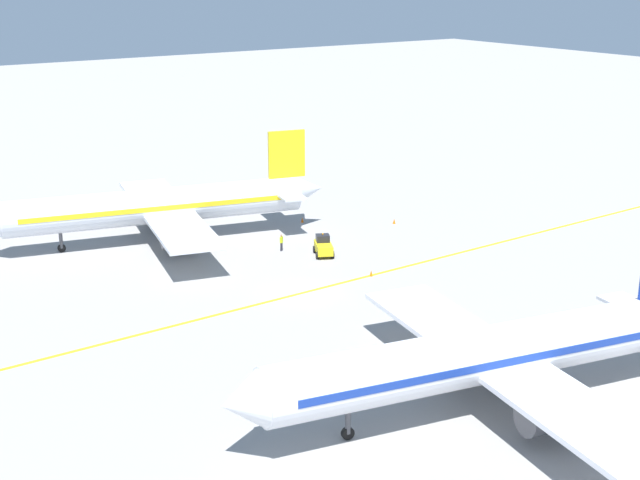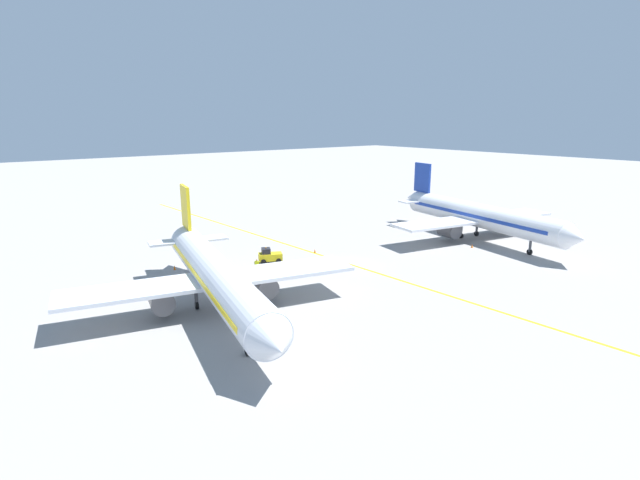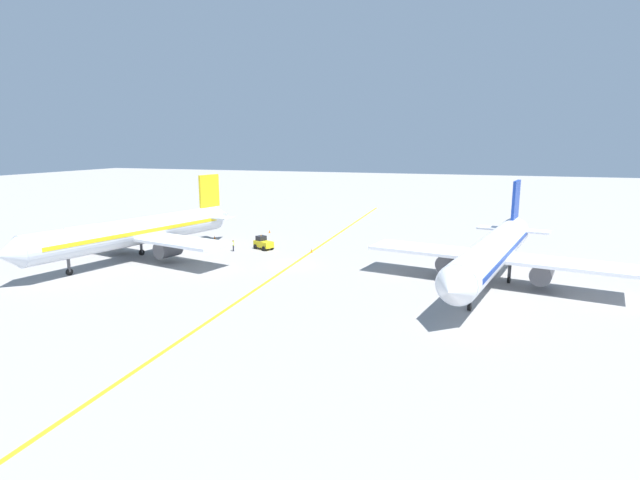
{
  "view_description": "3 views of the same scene",
  "coord_description": "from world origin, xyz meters",
  "px_view_note": "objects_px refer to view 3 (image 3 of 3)",
  "views": [
    {
      "loc": [
        -60.59,
        39.26,
        27.17
      ],
      "look_at": [
        3.83,
        -4.52,
        3.05
      ],
      "focal_mm": 50.0,
      "sensor_mm": 36.0,
      "label": 1
    },
    {
      "loc": [
        40.83,
        45.17,
        18.26
      ],
      "look_at": [
        5.23,
        -0.07,
        4.09
      ],
      "focal_mm": 28.0,
      "sensor_mm": 36.0,
      "label": 2
    },
    {
      "loc": [
        -23.44,
        57.82,
        15.37
      ],
      "look_at": [
        -4.43,
        1.99,
        3.89
      ],
      "focal_mm": 28.0,
      "sensor_mm": 36.0,
      "label": 3
    }
  ],
  "objects_px": {
    "traffic_cone_near_nose": "(311,251)",
    "traffic_cone_far_edge": "(215,237)",
    "traffic_cone_mid_apron": "(444,285)",
    "baggage_tug_white": "(263,243)",
    "airplane_adjacent_stand": "(138,232)",
    "ground_crew_worker": "(233,245)",
    "airplane_at_gate": "(493,252)",
    "traffic_cone_by_wingtip": "(269,231)"
  },
  "relations": [
    {
      "from": "traffic_cone_near_nose",
      "to": "traffic_cone_mid_apron",
      "type": "bearing_deg",
      "value": 148.93
    },
    {
      "from": "ground_crew_worker",
      "to": "traffic_cone_near_nose",
      "type": "xyz_separation_m",
      "value": [
        -11.0,
        -2.8,
        -0.63
      ]
    },
    {
      "from": "traffic_cone_mid_apron",
      "to": "traffic_cone_far_edge",
      "type": "height_order",
      "value": "same"
    },
    {
      "from": "airplane_adjacent_stand",
      "to": "ground_crew_worker",
      "type": "height_order",
      "value": "airplane_adjacent_stand"
    },
    {
      "from": "airplane_adjacent_stand",
      "to": "ground_crew_worker",
      "type": "distance_m",
      "value": 13.07
    },
    {
      "from": "traffic_cone_by_wingtip",
      "to": "traffic_cone_far_edge",
      "type": "distance_m",
      "value": 10.1
    },
    {
      "from": "airplane_adjacent_stand",
      "to": "ground_crew_worker",
      "type": "xyz_separation_m",
      "value": [
        -9.61,
        -8.41,
        -2.8
      ]
    },
    {
      "from": "ground_crew_worker",
      "to": "traffic_cone_by_wingtip",
      "type": "distance_m",
      "value": 15.4
    },
    {
      "from": "traffic_cone_mid_apron",
      "to": "traffic_cone_far_edge",
      "type": "relative_size",
      "value": 1.0
    },
    {
      "from": "airplane_at_gate",
      "to": "traffic_cone_far_edge",
      "type": "relative_size",
      "value": 64.32
    },
    {
      "from": "airplane_at_gate",
      "to": "traffic_cone_mid_apron",
      "type": "relative_size",
      "value": 64.32
    },
    {
      "from": "traffic_cone_near_nose",
      "to": "traffic_cone_far_edge",
      "type": "xyz_separation_m",
      "value": [
        18.39,
        -4.49,
        0.0
      ]
    },
    {
      "from": "airplane_adjacent_stand",
      "to": "traffic_cone_near_nose",
      "type": "xyz_separation_m",
      "value": [
        -20.61,
        -11.21,
        -3.43
      ]
    },
    {
      "from": "traffic_cone_near_nose",
      "to": "traffic_cone_by_wingtip",
      "type": "height_order",
      "value": "same"
    },
    {
      "from": "traffic_cone_near_nose",
      "to": "baggage_tug_white",
      "type": "bearing_deg",
      "value": 1.17
    },
    {
      "from": "airplane_at_gate",
      "to": "traffic_cone_mid_apron",
      "type": "height_order",
      "value": "airplane_at_gate"
    },
    {
      "from": "airplane_at_gate",
      "to": "ground_crew_worker",
      "type": "relative_size",
      "value": 21.06
    },
    {
      "from": "ground_crew_worker",
      "to": "baggage_tug_white",
      "type": "bearing_deg",
      "value": -142.84
    },
    {
      "from": "traffic_cone_near_nose",
      "to": "ground_crew_worker",
      "type": "bearing_deg",
      "value": 14.3
    },
    {
      "from": "traffic_cone_far_edge",
      "to": "airplane_adjacent_stand",
      "type": "bearing_deg",
      "value": 81.97
    },
    {
      "from": "airplane_at_gate",
      "to": "traffic_cone_far_edge",
      "type": "bearing_deg",
      "value": -17.59
    },
    {
      "from": "baggage_tug_white",
      "to": "ground_crew_worker",
      "type": "distance_m",
      "value": 4.39
    },
    {
      "from": "airplane_at_gate",
      "to": "traffic_cone_by_wingtip",
      "type": "distance_m",
      "value": 42.67
    },
    {
      "from": "airplane_at_gate",
      "to": "traffic_cone_far_edge",
      "type": "height_order",
      "value": "airplane_at_gate"
    },
    {
      "from": "airplane_adjacent_stand",
      "to": "traffic_cone_near_nose",
      "type": "bearing_deg",
      "value": -151.45
    },
    {
      "from": "ground_crew_worker",
      "to": "traffic_cone_far_edge",
      "type": "height_order",
      "value": "ground_crew_worker"
    },
    {
      "from": "baggage_tug_white",
      "to": "traffic_cone_by_wingtip",
      "type": "xyz_separation_m",
      "value": [
        4.77,
        -12.68,
        -0.63
      ]
    },
    {
      "from": "airplane_adjacent_stand",
      "to": "traffic_cone_near_nose",
      "type": "distance_m",
      "value": 23.71
    },
    {
      "from": "traffic_cone_by_wingtip",
      "to": "traffic_cone_mid_apron",
      "type": "bearing_deg",
      "value": 142.62
    },
    {
      "from": "traffic_cone_far_edge",
      "to": "airplane_at_gate",
      "type": "bearing_deg",
      "value": 162.41
    },
    {
      "from": "ground_crew_worker",
      "to": "traffic_cone_by_wingtip",
      "type": "relative_size",
      "value": 3.05
    },
    {
      "from": "airplane_at_gate",
      "to": "traffic_cone_near_nose",
      "type": "bearing_deg",
      "value": -20.4
    },
    {
      "from": "airplane_adjacent_stand",
      "to": "traffic_cone_mid_apron",
      "type": "distance_m",
      "value": 40.31
    },
    {
      "from": "traffic_cone_near_nose",
      "to": "traffic_cone_mid_apron",
      "type": "xyz_separation_m",
      "value": [
        -19.55,
        11.78,
        0.0
      ]
    },
    {
      "from": "baggage_tug_white",
      "to": "traffic_cone_mid_apron",
      "type": "xyz_separation_m",
      "value": [
        -27.05,
        11.63,
        -0.63
      ]
    },
    {
      "from": "baggage_tug_white",
      "to": "traffic_cone_far_edge",
      "type": "distance_m",
      "value": 11.85
    },
    {
      "from": "airplane_adjacent_stand",
      "to": "baggage_tug_white",
      "type": "height_order",
      "value": "airplane_adjacent_stand"
    },
    {
      "from": "airplane_at_gate",
      "to": "traffic_cone_far_edge",
      "type": "distance_m",
      "value": 44.99
    },
    {
      "from": "ground_crew_worker",
      "to": "traffic_cone_far_edge",
      "type": "xyz_separation_m",
      "value": [
        7.39,
        -7.29,
        -0.63
      ]
    },
    {
      "from": "ground_crew_worker",
      "to": "traffic_cone_near_nose",
      "type": "bearing_deg",
      "value": -165.7
    },
    {
      "from": "airplane_at_gate",
      "to": "traffic_cone_mid_apron",
      "type": "distance_m",
      "value": 6.51
    },
    {
      "from": "traffic_cone_near_nose",
      "to": "traffic_cone_far_edge",
      "type": "bearing_deg",
      "value": -13.72
    }
  ]
}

